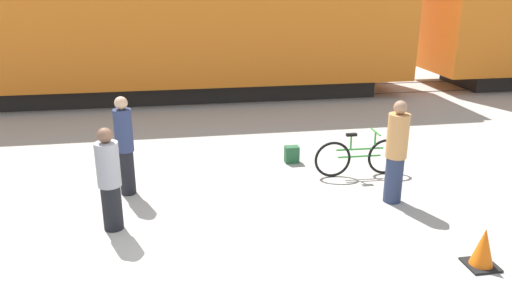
# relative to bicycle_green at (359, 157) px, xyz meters

# --- Properties ---
(ground_plane) EXTENTS (80.00, 80.00, 0.00)m
(ground_plane) POSITION_rel_bicycle_green_xyz_m (-3.04, -2.39, -0.37)
(ground_plane) COLOR #A8A399
(rail_near) EXTENTS (55.97, 0.07, 0.01)m
(rail_near) POSITION_rel_bicycle_green_xyz_m (-3.04, 6.45, -0.36)
(rail_near) COLOR #4C4238
(rail_near) RESTS_ON ground_plane
(rail_far) EXTENTS (55.97, 0.07, 0.01)m
(rail_far) POSITION_rel_bicycle_green_xyz_m (-3.04, 7.88, -0.36)
(rail_far) COLOR #4C4238
(rail_far) RESTS_ON ground_plane
(bicycle_green) EXTENTS (1.74, 0.46, 0.87)m
(bicycle_green) POSITION_rel_bicycle_green_xyz_m (0.00, 0.00, 0.00)
(bicycle_green) COLOR black
(bicycle_green) RESTS_ON ground_plane
(person_in_grey) EXTENTS (0.34, 0.34, 1.59)m
(person_in_grey) POSITION_rel_bicycle_green_xyz_m (-4.40, -1.40, 0.42)
(person_in_grey) COLOR black
(person_in_grey) RESTS_ON ground_plane
(person_in_navy) EXTENTS (0.31, 0.31, 1.74)m
(person_in_navy) POSITION_rel_bicycle_green_xyz_m (-4.27, -0.13, 0.51)
(person_in_navy) COLOR black
(person_in_navy) RESTS_ON ground_plane
(person_in_tan) EXTENTS (0.35, 0.35, 1.75)m
(person_in_tan) POSITION_rel_bicycle_green_xyz_m (0.15, -1.19, 0.51)
(person_in_tan) COLOR #283351
(person_in_tan) RESTS_ON ground_plane
(backpack) EXTENTS (0.28, 0.20, 0.34)m
(backpack) POSITION_rel_bicycle_green_xyz_m (-1.10, 0.89, -0.20)
(backpack) COLOR #235633
(backpack) RESTS_ON ground_plane
(traffic_cone) EXTENTS (0.40, 0.40, 0.55)m
(traffic_cone) POSITION_rel_bicycle_green_xyz_m (0.47, -3.26, -0.12)
(traffic_cone) COLOR black
(traffic_cone) RESTS_ON ground_plane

